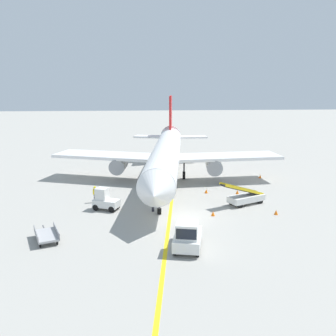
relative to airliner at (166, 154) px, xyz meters
The scene contains 14 objects.
ground_plane 13.44m from the airliner, 86.94° to the right, with size 300.00×300.00×0.00m, color #9E9B93.
taxi_line_yellow 8.68m from the airliner, 90.52° to the right, with size 0.30×80.00×0.01m, color yellow.
airliner is the anchor object (origin of this frame).
pushback_tug 19.89m from the airliner, 90.21° to the right, with size 2.64×3.93×2.20m.
baggage_tug_near_wing 12.43m from the airliner, 123.37° to the right, with size 2.72×2.16×2.10m.
belt_loader_forward_hold 12.36m from the airliner, 53.80° to the right, with size 5.05×3.30×2.59m.
baggage_cart_loaded 20.48m from the airliner, 121.48° to the right, with size 2.42×3.80×0.94m.
ground_crew_marshaller 11.61m from the airliner, 100.96° to the right, with size 0.36×0.24×1.70m.
ground_crew_wing_walker 11.37m from the airliner, 135.30° to the right, with size 0.36×0.24×1.70m.
safety_cone_nose_left 12.63m from the airliner, ahead, with size 0.36×0.36×0.44m, color orange.
safety_cone_nose_right 13.62m from the airliner, 75.83° to the right, with size 0.36×0.36×0.44m, color orange.
safety_cone_wingtip_left 16.19m from the airliner, 55.04° to the right, with size 0.36×0.36×0.44m, color orange.
safety_cone_wingtip_right 10.06m from the airliner, 39.71° to the right, with size 0.36×0.36×0.44m, color orange.
safety_cone_tail_area 7.48m from the airliner, 53.69° to the right, with size 0.36×0.36×0.44m, color orange.
Camera 1 is at (-4.36, -31.88, 11.60)m, focal length 40.16 mm.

